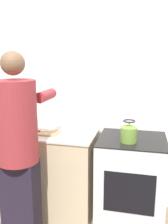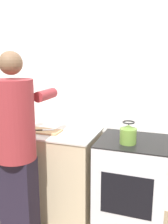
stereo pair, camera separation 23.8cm
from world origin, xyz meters
name	(u,v)px [view 2 (the right image)]	position (x,y,z in m)	size (l,w,h in m)	color
wall_back	(77,91)	(0.00, 0.68, 1.30)	(8.00, 0.05, 2.60)	white
counter	(36,168)	(-0.35, 0.29, 0.46)	(1.40, 0.61, 0.92)	#C6B28E
oven	(131,184)	(0.71, 0.31, 0.45)	(0.65, 0.62, 0.91)	silver
person	(17,145)	(-0.21, -0.25, 0.94)	(0.39, 0.63, 1.74)	black
cutting_board	(45,131)	(-0.18, 0.23, 0.93)	(0.33, 0.19, 0.02)	tan
knife	(44,130)	(-0.20, 0.23, 0.95)	(0.19, 0.11, 0.01)	silver
kettle	(128,134)	(0.68, 0.20, 1.00)	(0.15, 0.15, 0.21)	olive
bowl_mixing	(19,125)	(-0.50, 0.22, 0.97)	(0.14, 0.14, 0.09)	#C6B789
canister_jar	(12,118)	(-0.71, 0.40, 0.99)	(0.15, 0.15, 0.14)	#4C4C51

